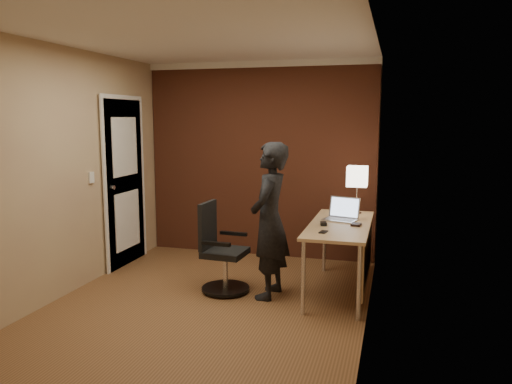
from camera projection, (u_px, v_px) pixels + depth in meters
room at (229, 153)px, 6.10m from camera, size 4.00×4.00×4.00m
desk at (347, 236)px, 5.07m from camera, size 0.60×1.50×0.73m
desk_lamp at (357, 177)px, 5.49m from camera, size 0.22×0.22×0.54m
laptop at (342, 214)px, 5.24m from camera, size 0.39×0.34×0.23m
mouse at (323, 224)px, 4.97m from camera, size 0.08×0.11×0.03m
phone at (323, 232)px, 4.67m from camera, size 0.08×0.12×0.01m
wallet at (356, 225)px, 4.96m from camera, size 0.10×0.12×0.02m
office_chair at (220, 253)px, 5.16m from camera, size 0.50×0.52×0.91m
person at (270, 221)px, 4.95m from camera, size 0.41×0.59×1.56m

